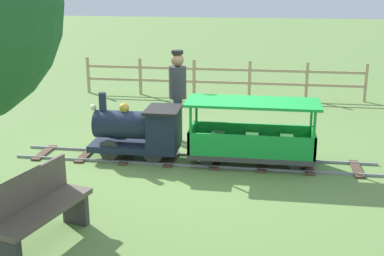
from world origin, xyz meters
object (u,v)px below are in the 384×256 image
(locomotive, at_px, (140,130))
(conductor_person, at_px, (178,89))
(passenger_car, at_px, (252,138))
(park_bench, at_px, (39,210))

(locomotive, xyz_separation_m, conductor_person, (0.93, -0.45, 0.47))
(passenger_car, xyz_separation_m, park_bench, (-2.84, 2.15, -0.01))
(conductor_person, bearing_deg, locomotive, 154.26)
(passenger_car, bearing_deg, park_bench, 142.81)
(locomotive, relative_size, passenger_car, 0.72)
(passenger_car, relative_size, conductor_person, 1.23)
(passenger_car, distance_m, conductor_person, 1.69)
(locomotive, bearing_deg, park_bench, 172.15)
(passenger_car, bearing_deg, locomotive, 90.00)
(locomotive, bearing_deg, passenger_car, -90.00)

